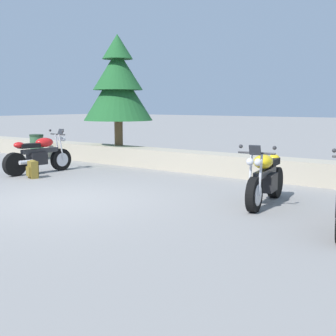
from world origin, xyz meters
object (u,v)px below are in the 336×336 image
at_px(pine_tree_far_left, 118,84).
at_px(motorcycle_yellow_centre, 265,179).
at_px(motorcycle_red_near_left, 39,155).
at_px(trash_bin, 37,147).
at_px(rider_backpack, 33,169).

bearing_deg(pine_tree_far_left, motorcycle_yellow_centre, -24.30).
bearing_deg(motorcycle_red_near_left, trash_bin, 144.45).
bearing_deg(trash_bin, rider_backpack, -38.44).
height_order(motorcycle_yellow_centre, rider_backpack, motorcycle_yellow_centre).
height_order(motorcycle_red_near_left, trash_bin, motorcycle_red_near_left).
bearing_deg(rider_backpack, motorcycle_red_near_left, 131.44).
relative_size(motorcycle_red_near_left, pine_tree_far_left, 0.59).
height_order(rider_backpack, trash_bin, trash_bin).
xyz_separation_m(rider_backpack, trash_bin, (-3.14, 2.49, 0.19)).
height_order(pine_tree_far_left, trash_bin, pine_tree_far_left).
xyz_separation_m(pine_tree_far_left, trash_bin, (-2.66, -1.21, -2.06)).
distance_m(motorcycle_red_near_left, rider_backpack, 0.93).
bearing_deg(trash_bin, pine_tree_far_left, 24.43).
height_order(motorcycle_yellow_centre, pine_tree_far_left, pine_tree_far_left).
bearing_deg(pine_tree_far_left, rider_backpack, -82.62).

